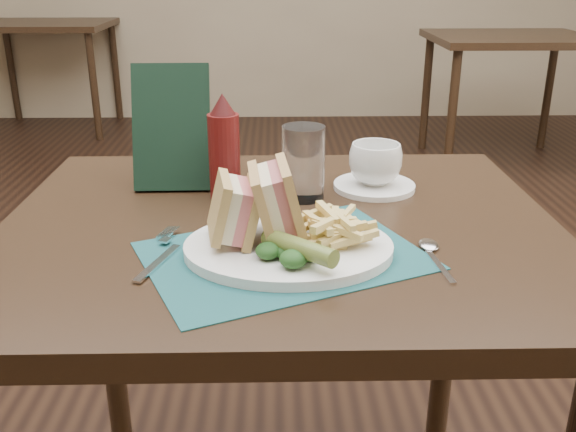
% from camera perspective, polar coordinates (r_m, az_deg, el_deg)
% --- Properties ---
extents(floor, '(7.00, 7.00, 0.00)m').
position_cam_1_polar(floor, '(1.86, -0.78, -16.19)').
color(floor, black).
rests_on(floor, ground).
extents(wall_back, '(6.00, 0.00, 6.00)m').
position_cam_1_polar(wall_back, '(5.09, -1.13, 8.82)').
color(wall_back, tan).
rests_on(wall_back, ground).
extents(table_main, '(0.90, 0.75, 0.75)m').
position_cam_1_polar(table_main, '(1.23, -0.66, -16.76)').
color(table_main, black).
rests_on(table_main, ground).
extents(table_bg_left, '(0.90, 0.75, 0.75)m').
position_cam_1_polar(table_bg_left, '(4.95, -20.39, 11.53)').
color(table_bg_left, black).
rests_on(table_bg_left, ground).
extents(table_bg_right, '(0.90, 0.75, 0.75)m').
position_cam_1_polar(table_bg_right, '(4.03, 18.66, 9.69)').
color(table_bg_right, black).
rests_on(table_bg_right, ground).
extents(placemat, '(0.46, 0.40, 0.00)m').
position_cam_1_polar(placemat, '(0.92, -0.40, -3.54)').
color(placemat, '#17484B').
rests_on(placemat, table_main).
extents(plate, '(0.30, 0.24, 0.01)m').
position_cam_1_polar(plate, '(0.92, 0.04, -2.86)').
color(plate, white).
rests_on(plate, placemat).
extents(sandwich_half_a, '(0.09, 0.11, 0.10)m').
position_cam_1_polar(sandwich_half_a, '(0.91, -6.11, 0.51)').
color(sandwich_half_a, tan).
rests_on(sandwich_half_a, plate).
extents(sandwich_half_b, '(0.09, 0.12, 0.11)m').
position_cam_1_polar(sandwich_half_b, '(0.91, -2.27, 1.28)').
color(sandwich_half_b, tan).
rests_on(sandwich_half_b, plate).
extents(kale_garnish, '(0.11, 0.08, 0.03)m').
position_cam_1_polar(kale_garnish, '(0.86, 0.37, -3.34)').
color(kale_garnish, '#163814').
rests_on(kale_garnish, plate).
extents(pickle_spear, '(0.10, 0.10, 0.03)m').
position_cam_1_polar(pickle_spear, '(0.85, 0.99, -2.80)').
color(pickle_spear, '#536426').
rests_on(pickle_spear, plate).
extents(fries_pile, '(0.18, 0.20, 0.05)m').
position_cam_1_polar(fries_pile, '(0.92, 3.97, -0.71)').
color(fries_pile, tan).
rests_on(fries_pile, plate).
extents(fork, '(0.09, 0.17, 0.01)m').
position_cam_1_polar(fork, '(0.93, -11.22, -3.05)').
color(fork, silver).
rests_on(fork, placemat).
extents(spoon, '(0.05, 0.15, 0.01)m').
position_cam_1_polar(spoon, '(0.93, 13.02, -3.58)').
color(spoon, silver).
rests_on(spoon, table_main).
extents(saucer, '(0.19, 0.19, 0.01)m').
position_cam_1_polar(saucer, '(1.20, 7.66, 2.65)').
color(saucer, white).
rests_on(saucer, table_main).
extents(coffee_cup, '(0.13, 0.13, 0.08)m').
position_cam_1_polar(coffee_cup, '(1.18, 7.77, 4.62)').
color(coffee_cup, white).
rests_on(coffee_cup, saucer).
extents(drinking_glass, '(0.09, 0.09, 0.13)m').
position_cam_1_polar(drinking_glass, '(1.12, 1.37, 4.74)').
color(drinking_glass, white).
rests_on(drinking_glass, table_main).
extents(ketchup_bottle, '(0.07, 0.07, 0.19)m').
position_cam_1_polar(ketchup_bottle, '(1.12, -5.71, 6.14)').
color(ketchup_bottle, '#4E0E0D').
rests_on(ketchup_bottle, table_main).
extents(check_presenter, '(0.14, 0.09, 0.22)m').
position_cam_1_polar(check_presenter, '(1.19, -10.32, 7.75)').
color(check_presenter, black).
rests_on(check_presenter, table_main).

